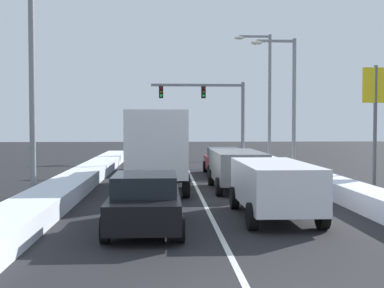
{
  "coord_description": "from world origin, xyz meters",
  "views": [
    {
      "loc": [
        -1.4,
        -7.2,
        2.83
      ],
      "look_at": [
        0.36,
        25.55,
        1.53
      ],
      "focal_mm": 47.29,
      "sensor_mm": 36.0,
      "label": 1
    }
  ],
  "objects": [
    {
      "name": "ground_plane",
      "position": [
        0.0,
        13.35,
        0.0
      ],
      "size": [
        120.0,
        120.0,
        0.0
      ],
      "primitive_type": "plane",
      "color": "black"
    },
    {
      "name": "street_lamp_right_near",
      "position": [
        5.69,
        21.69,
        4.67
      ],
      "size": [
        2.66,
        0.36,
        7.75
      ],
      "color": "gray",
      "rests_on": "ground"
    },
    {
      "name": "sedan_black_center_lane_nearest",
      "position": [
        -1.93,
        6.27,
        0.76
      ],
      "size": [
        2.0,
        4.5,
        1.51
      ],
      "color": "black",
      "rests_on": "ground"
    },
    {
      "name": "snow_bank_right_shoulder",
      "position": [
        5.3,
        16.68,
        0.34
      ],
      "size": [
        1.22,
        36.7,
        0.68
      ],
      "primitive_type": "cube",
      "color": "silver",
      "rests_on": "ground"
    },
    {
      "name": "street_lamp_right_mid",
      "position": [
        5.7,
        28.36,
        5.4
      ],
      "size": [
        2.66,
        0.36,
        9.15
      ],
      "color": "gray",
      "rests_on": "ground"
    },
    {
      "name": "traffic_light_gantry",
      "position": [
        2.57,
        33.35,
        4.5
      ],
      "size": [
        7.54,
        0.47,
        6.2
      ],
      "color": "slate",
      "rests_on": "ground"
    },
    {
      "name": "box_truck_center_lane_second",
      "position": [
        -1.72,
        14.47,
        1.9
      ],
      "size": [
        2.53,
        7.2,
        3.36
      ],
      "color": "#1E5633",
      "rests_on": "ground"
    },
    {
      "name": "lane_stripe_between_right_lane_and_center_lane",
      "position": [
        -0.0,
        16.68,
        0.0
      ],
      "size": [
        0.14,
        36.7,
        0.01
      ],
      "primitive_type": "cube",
      "color": "silver",
      "rests_on": "ground"
    },
    {
      "name": "suv_gray_right_lane_second",
      "position": [
        1.68,
        14.16,
        1.02
      ],
      "size": [
        2.16,
        4.9,
        1.67
      ],
      "color": "slate",
      "rests_on": "ground"
    },
    {
      "name": "suv_white_right_lane_nearest",
      "position": [
        1.87,
        7.75,
        1.02
      ],
      "size": [
        2.16,
        4.9,
        1.67
      ],
      "color": "silver",
      "rests_on": "ground"
    },
    {
      "name": "sedan_red_right_lane_third",
      "position": [
        1.85,
        20.78,
        0.76
      ],
      "size": [
        2.0,
        4.5,
        1.51
      ],
      "color": "maroon",
      "rests_on": "ground"
    },
    {
      "name": "street_lamp_left_mid",
      "position": [
        -6.01,
        12.02,
        5.15
      ],
      "size": [
        2.66,
        0.36,
        8.67
      ],
      "color": "gray",
      "rests_on": "ground"
    },
    {
      "name": "snow_bank_left_shoulder",
      "position": [
        -5.3,
        16.68,
        0.31
      ],
      "size": [
        1.56,
        36.7,
        0.61
      ],
      "primitive_type": "cube",
      "color": "silver",
      "rests_on": "ground"
    },
    {
      "name": "suv_navy_center_lane_third",
      "position": [
        -1.91,
        23.2,
        1.02
      ],
      "size": [
        2.16,
        4.9,
        1.67
      ],
      "color": "navy",
      "rests_on": "ground"
    }
  ]
}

